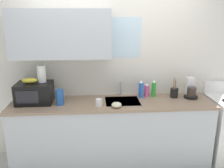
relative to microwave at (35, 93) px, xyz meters
The scene contains 14 objects.
kitchen_wall_assembly 0.97m from the microwave, 16.15° to the left, with size 3.48×0.42×2.50m.
counter_unit 1.18m from the microwave, ahead, with size 2.71×0.63×0.90m.
sink_faucet 1.18m from the microwave, ahead, with size 0.03×0.03×0.21m, color #B2B5BA.
microwave is the anchor object (origin of this frame).
banana_bunch 0.18m from the microwave, behind, with size 0.20×0.11×0.07m, color gold.
paper_towel_roll 0.27m from the microwave, 27.17° to the left, with size 0.11×0.11×0.22m, color white.
coffee_maker 2.15m from the microwave, ahead, with size 0.19×0.21×0.28m.
dish_soap_bottle_blue 1.45m from the microwave, ahead, with size 0.07×0.07×0.25m.
dish_soap_bottle_pink 1.54m from the microwave, ahead, with size 0.07×0.07×0.20m.
dish_soap_bottle_green 1.63m from the microwave, ahead, with size 0.06×0.06×0.25m.
cereal_canister 0.36m from the microwave, 16.13° to the right, with size 0.10×0.10×0.20m, color #2659A5.
mug_white 0.87m from the microwave, 12.57° to the right, with size 0.08×0.08×0.10m, color white.
utensil_crock 1.92m from the microwave, ahead, with size 0.11×0.11×0.29m.
small_bowl 1.10m from the microwave, 13.13° to the right, with size 0.13×0.13×0.07m, color beige.
Camera 1 is at (-0.22, -2.96, 2.01)m, focal length 37.61 mm.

